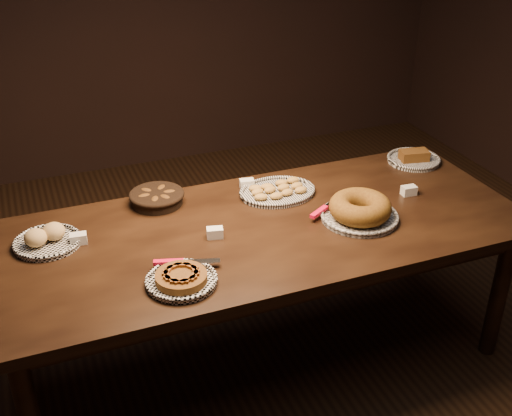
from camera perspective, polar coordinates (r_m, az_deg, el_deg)
name	(u,v)px	position (r m, az deg, el deg)	size (l,w,h in m)	color
ground	(261,356)	(3.29, 0.44, -12.99)	(5.00, 5.00, 0.00)	black
buffet_table	(262,241)	(2.89, 0.49, -2.92)	(2.40, 1.00, 0.75)	black
apple_tart_plate	(181,279)	(2.49, -6.66, -6.26)	(0.32, 0.29, 0.05)	white
madeleine_platter	(277,191)	(3.12, 1.91, 1.52)	(0.37, 0.30, 0.04)	black
bundt_cake_plate	(360,210)	(2.92, 9.20, -0.18)	(0.40, 0.38, 0.11)	black
croissant_basket	(157,197)	(3.05, -8.80, 0.99)	(0.32, 0.32, 0.07)	black
bread_roll_plate	(46,239)	(2.84, -18.14, -2.65)	(0.28, 0.28, 0.09)	white
loaf_plate	(414,158)	(3.56, 13.84, 4.30)	(0.28, 0.28, 0.07)	black
tent_cards	(265,209)	(2.94, 0.81, -0.12)	(1.63, 0.47, 0.04)	white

